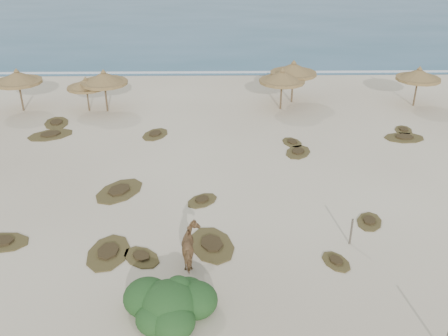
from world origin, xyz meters
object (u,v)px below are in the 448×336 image
at_px(palapa_0, 18,78).
at_px(bush, 170,304).
at_px(horse, 192,246).
at_px(palapa_1, 86,84).

bearing_deg(palapa_0, bush, -59.65).
relative_size(horse, bush, 0.54).
height_order(palapa_0, palapa_1, palapa_0).
distance_m(palapa_0, bush, 24.23).
xyz_separation_m(palapa_0, horse, (12.85, -17.87, -1.64)).
bearing_deg(bush, palapa_0, 120.35).
height_order(palapa_0, horse, palapa_0).
bearing_deg(palapa_1, bush, -70.16).
bearing_deg(horse, palapa_1, -70.98).
bearing_deg(palapa_0, palapa_1, -1.50).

